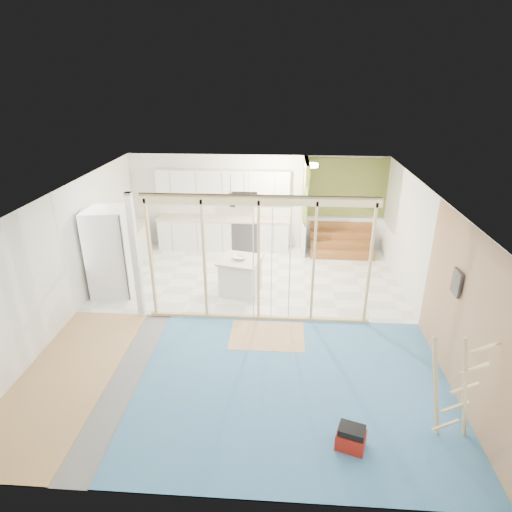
# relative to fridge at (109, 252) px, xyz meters

# --- Properties ---
(room) EXTENTS (7.01, 8.01, 2.61)m
(room) POSITION_rel_fridge_xyz_m (3.05, -0.94, 0.31)
(room) COLOR slate
(room) RESTS_ON ground
(floor_overlays) EXTENTS (7.00, 8.00, 0.03)m
(floor_overlays) POSITION_rel_fridge_xyz_m (3.12, -0.88, -0.98)
(floor_overlays) COLOR white
(floor_overlays) RESTS_ON room
(stud_frame) EXTENTS (4.66, 0.14, 2.60)m
(stud_frame) POSITION_rel_fridge_xyz_m (2.81, -0.94, 0.60)
(stud_frame) COLOR tan
(stud_frame) RESTS_ON room
(base_cabinets) EXTENTS (4.45, 2.24, 0.93)m
(base_cabinets) POSITION_rel_fridge_xyz_m (1.44, 2.42, -0.52)
(base_cabinets) COLOR silver
(base_cabinets) RESTS_ON room
(upper_cabinets) EXTENTS (3.60, 0.41, 0.85)m
(upper_cabinets) POSITION_rel_fridge_xyz_m (2.21, 2.87, 0.83)
(upper_cabinets) COLOR silver
(upper_cabinets) RESTS_ON room
(green_partition) EXTENTS (2.25, 1.51, 2.60)m
(green_partition) POSITION_rel_fridge_xyz_m (5.09, 2.71, -0.04)
(green_partition) COLOR olive
(green_partition) RESTS_ON room
(pot_rack) EXTENTS (0.52, 0.52, 0.72)m
(pot_rack) POSITION_rel_fridge_xyz_m (2.74, 0.95, 1.01)
(pot_rack) COLOR black
(pot_rack) RESTS_ON room
(sheathing_panel) EXTENTS (0.02, 4.00, 2.60)m
(sheathing_panel) POSITION_rel_fridge_xyz_m (6.53, -2.94, 0.31)
(sheathing_panel) COLOR tan
(sheathing_panel) RESTS_ON room
(electrical_panel) EXTENTS (0.04, 0.30, 0.40)m
(electrical_panel) POSITION_rel_fridge_xyz_m (6.48, -2.34, 0.66)
(electrical_panel) COLOR #35353A
(electrical_panel) RESTS_ON room
(ceiling_light) EXTENTS (0.32, 0.32, 0.08)m
(ceiling_light) POSITION_rel_fridge_xyz_m (4.45, 2.06, 1.55)
(ceiling_light) COLOR #FFEABF
(ceiling_light) RESTS_ON room
(fridge) EXTENTS (1.01, 0.98, 1.97)m
(fridge) POSITION_rel_fridge_xyz_m (0.00, 0.00, 0.00)
(fridge) COLOR white
(fridge) RESTS_ON room
(island) EXTENTS (1.04, 1.04, 0.84)m
(island) POSITION_rel_fridge_xyz_m (2.88, 0.16, -0.57)
(island) COLOR silver
(island) RESTS_ON room
(bowl) EXTENTS (0.35, 0.35, 0.07)m
(bowl) POSITION_rel_fridge_xyz_m (2.86, 0.16, -0.11)
(bowl) COLOR silver
(bowl) RESTS_ON island
(soap_bottle_a) EXTENTS (0.15, 0.15, 0.30)m
(soap_bottle_a) POSITION_rel_fridge_xyz_m (1.59, 2.74, 0.09)
(soap_bottle_a) COLOR silver
(soap_bottle_a) RESTS_ON base_cabinets
(soap_bottle_b) EXTENTS (0.09, 0.09, 0.18)m
(soap_bottle_b) POSITION_rel_fridge_xyz_m (3.75, 2.82, 0.03)
(soap_bottle_b) COLOR white
(soap_bottle_b) RESTS_ON base_cabinets
(toolbox) EXTENTS (0.44, 0.38, 0.35)m
(toolbox) POSITION_rel_fridge_xyz_m (4.77, -4.09, -0.82)
(toolbox) COLOR maroon
(toolbox) RESTS_ON room
(ladder) EXTENTS (0.88, 0.15, 1.66)m
(ladder) POSITION_rel_fridge_xyz_m (6.07, -3.82, -0.14)
(ladder) COLOR #D7BF83
(ladder) RESTS_ON room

